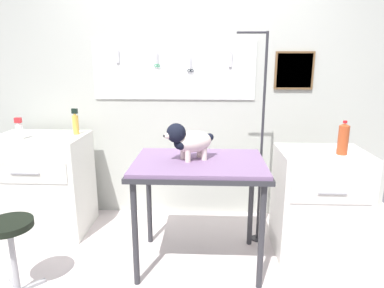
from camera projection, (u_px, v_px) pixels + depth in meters
name	position (u px, v px, depth m)	size (l,w,h in m)	color
rear_wall_panel	(190.00, 103.00, 3.36)	(4.00, 0.09, 2.30)	#B7B9B1
grooming_table	(199.00, 171.00, 2.54)	(1.00, 0.71, 0.85)	#2D2D33
grooming_arm	(260.00, 149.00, 2.86)	(0.30, 0.11, 1.80)	#2D2D33
dog	(188.00, 140.00, 2.49)	(0.38, 0.29, 0.29)	silver
counter_left	(44.00, 184.00, 3.15)	(0.80, 0.58, 0.91)	silver
cabinet_right	(318.00, 203.00, 2.78)	(0.68, 0.54, 0.88)	silver
stool	(10.00, 236.00, 2.25)	(0.31, 0.31, 0.55)	#9E9EA3
shampoo_bottle	(19.00, 130.00, 2.90)	(0.06, 0.06, 0.19)	white
spray_bottle_tall	(76.00, 123.00, 3.09)	(0.06, 0.06, 0.24)	gold
soda_bottle	(343.00, 139.00, 2.56)	(0.08, 0.08, 0.26)	#B44722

